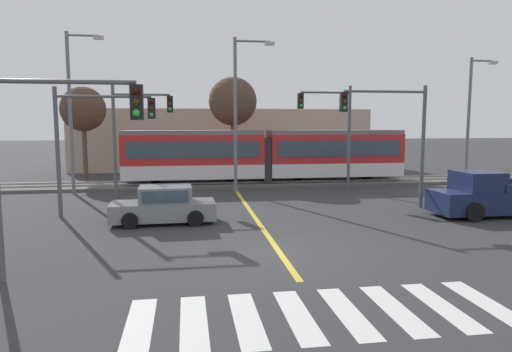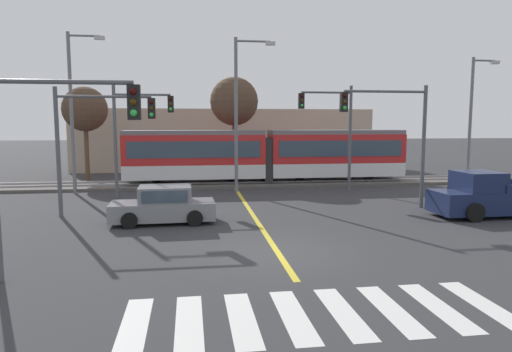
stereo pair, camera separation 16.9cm
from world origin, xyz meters
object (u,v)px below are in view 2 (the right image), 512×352
(pickup_truck, at_px, (491,197))
(traffic_light_near_left, at_px, (46,138))
(bare_tree_far_west, at_px, (85,110))
(light_rail_tram, at_px, (266,154))
(sedan_crossing, at_px, (163,206))
(traffic_light_far_right, at_px, (333,123))
(street_lamp_west, at_px, (74,104))
(traffic_light_mid_right, at_px, (395,126))
(street_lamp_centre, at_px, (240,106))
(street_lamp_east, at_px, (473,114))
(traffic_light_far_left, at_px, (135,125))
(bare_tree_west, at_px, (234,102))
(traffic_light_mid_left, at_px, (93,130))

(pickup_truck, relative_size, traffic_light_near_left, 0.96)
(bare_tree_far_west, bearing_deg, light_rail_tram, -19.45)
(bare_tree_far_west, bearing_deg, sedan_crossing, -67.79)
(traffic_light_far_right, distance_m, street_lamp_west, 15.01)
(sedan_crossing, height_order, traffic_light_mid_right, traffic_light_mid_right)
(traffic_light_near_left, height_order, traffic_light_far_right, traffic_light_far_right)
(traffic_light_near_left, relative_size, street_lamp_centre, 0.63)
(traffic_light_far_right, bearing_deg, bare_tree_far_west, 152.78)
(traffic_light_near_left, xyz_separation_m, street_lamp_east, (21.50, 15.07, 0.94))
(street_lamp_east, relative_size, bare_tree_far_west, 1.23)
(traffic_light_mid_right, xyz_separation_m, traffic_light_far_right, (-1.20, 5.73, 0.15))
(street_lamp_west, xyz_separation_m, bare_tree_far_west, (-0.96, 6.91, -0.12))
(sedan_crossing, height_order, street_lamp_centre, street_lamp_centre)
(traffic_light_far_left, xyz_separation_m, traffic_light_far_right, (11.37, 0.65, 0.12))
(bare_tree_far_west, height_order, bare_tree_west, bare_tree_west)
(street_lamp_east, distance_m, bare_tree_west, 16.07)
(traffic_light_mid_right, distance_m, traffic_light_mid_left, 13.73)
(bare_tree_west, bearing_deg, traffic_light_mid_left, -119.55)
(pickup_truck, bearing_deg, traffic_light_mid_right, 146.24)
(traffic_light_near_left, height_order, bare_tree_far_west, bare_tree_far_west)
(traffic_light_far_right, xyz_separation_m, street_lamp_west, (-14.92, 1.26, 1.05))
(pickup_truck, height_order, traffic_light_far_right, traffic_light_far_right)
(traffic_light_far_left, xyz_separation_m, street_lamp_west, (-3.55, 1.91, 1.17))
(traffic_light_far_left, distance_m, bare_tree_far_west, 9.96)
(pickup_truck, height_order, street_lamp_west, street_lamp_west)
(sedan_crossing, relative_size, street_lamp_centre, 0.48)
(sedan_crossing, relative_size, traffic_light_far_right, 0.68)
(light_rail_tram, distance_m, street_lamp_centre, 4.99)
(pickup_truck, bearing_deg, street_lamp_east, 61.83)
(traffic_light_mid_right, bearing_deg, traffic_light_far_left, 158.00)
(light_rail_tram, distance_m, street_lamp_west, 12.19)
(light_rail_tram, relative_size, traffic_light_near_left, 3.27)
(bare_tree_far_west, bearing_deg, traffic_light_mid_right, -39.13)
(sedan_crossing, height_order, traffic_light_near_left, traffic_light_near_left)
(street_lamp_east, bearing_deg, traffic_light_far_left, -175.39)
(bare_tree_far_west, xyz_separation_m, bare_tree_west, (10.66, -0.89, 0.57))
(traffic_light_mid_left, relative_size, bare_tree_far_west, 0.84)
(traffic_light_far_left, height_order, bare_tree_far_west, bare_tree_far_west)
(pickup_truck, bearing_deg, street_lamp_west, 154.58)
(traffic_light_near_left, relative_size, traffic_light_far_left, 0.91)
(street_lamp_west, bearing_deg, street_lamp_east, -0.52)
(traffic_light_mid_right, height_order, traffic_light_far_left, traffic_light_far_left)
(street_lamp_west, bearing_deg, pickup_truck, -25.42)
(bare_tree_far_west, relative_size, bare_tree_west, 0.90)
(traffic_light_mid_left, xyz_separation_m, bare_tree_west, (7.30, 12.88, 1.84))
(traffic_light_mid_left, height_order, traffic_light_far_left, traffic_light_far_left)
(traffic_light_far_left, bearing_deg, traffic_light_far_right, 3.26)
(pickup_truck, height_order, traffic_light_near_left, traffic_light_near_left)
(street_lamp_centre, bearing_deg, bare_tree_west, 87.51)
(street_lamp_west, bearing_deg, traffic_light_near_left, -78.98)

